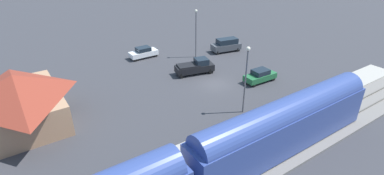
{
  "coord_description": "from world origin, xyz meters",
  "views": [
    {
      "loc": [
        -27.31,
        22.26,
        17.42
      ],
      "look_at": [
        -0.74,
        4.16,
        1.0
      ],
      "focal_mm": 27.81,
      "sensor_mm": 36.0,
      "label": 1
    }
  ],
  "objects": [
    {
      "name": "pedestrian_on_platform",
      "position": [
        -10.79,
        4.92,
        1.28
      ],
      "size": [
        0.36,
        0.36,
        1.71
      ],
      "color": "brown",
      "rests_on": "platform"
    },
    {
      "name": "light_pole_lot_center",
      "position": [
        9.55,
        -3.59,
        4.79
      ],
      "size": [
        0.44,
        0.44,
        7.59
      ],
      "color": "#515156",
      "rests_on": "ground"
    },
    {
      "name": "sedan_white",
      "position": [
        14.02,
        3.49,
        0.88
      ],
      "size": [
        1.86,
        4.51,
        1.74
      ],
      "color": "white",
      "rests_on": "ground"
    },
    {
      "name": "ground_plane",
      "position": [
        0.0,
        0.0,
        0.0
      ],
      "size": [
        200.0,
        200.0,
        0.0
      ],
      "primitive_type": "plane",
      "color": "#38383D"
    },
    {
      "name": "platform",
      "position": [
        -10.0,
        0.0,
        0.15
      ],
      "size": [
        3.2,
        46.0,
        0.3
      ],
      "color": "#A8A399",
      "rests_on": "ground"
    },
    {
      "name": "pickup_black",
      "position": [
        4.27,
        0.19,
        1.03
      ],
      "size": [
        3.16,
        5.71,
        2.14
      ],
      "color": "black",
      "rests_on": "ground"
    },
    {
      "name": "sedan_green",
      "position": [
        -2.76,
        -5.43,
        0.88
      ],
      "size": [
        1.98,
        4.56,
        1.74
      ],
      "color": "#236638",
      "rests_on": "ground"
    },
    {
      "name": "light_pole_near_platform",
      "position": [
        -7.2,
        1.75,
        4.8
      ],
      "size": [
        0.44,
        0.44,
        7.61
      ],
      "color": "#515156",
      "rests_on": "ground"
    },
    {
      "name": "railway_track",
      "position": [
        -14.0,
        0.0,
        0.09
      ],
      "size": [
        4.8,
        70.0,
        0.3
      ],
      "color": "slate",
      "rests_on": "ground"
    },
    {
      "name": "suv_charcoal",
      "position": [
        8.8,
        -9.32,
        1.15
      ],
      "size": [
        2.87,
        5.19,
        2.22
      ],
      "color": "#47494F",
      "rests_on": "ground"
    },
    {
      "name": "station_building",
      "position": [
        4.0,
        22.0,
        2.86
      ],
      "size": [
        11.19,
        8.23,
        5.48
      ],
      "color": "tan",
      "rests_on": "ground"
    }
  ]
}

